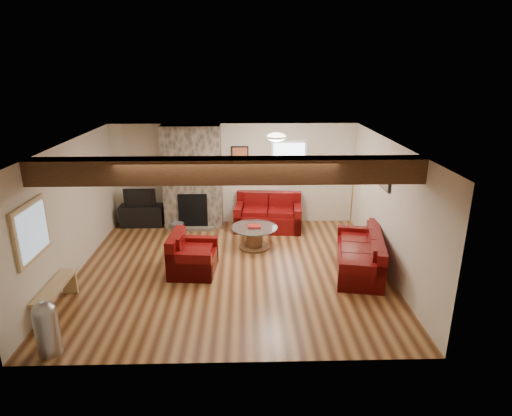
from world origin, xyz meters
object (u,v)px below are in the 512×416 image
Objects in this scene: sofa_three at (359,252)px; loveseat at (268,212)px; coffee_table at (254,237)px; floor_lamp at (354,176)px; television at (140,197)px; tv_cabinet at (142,215)px; armchair_red at (193,253)px.

loveseat reaches higher than sofa_three.
floor_lamp reaches higher than coffee_table.
television is at bearing 152.30° from coffee_table.
sofa_three is at bearing -28.19° from tv_cabinet.
armchair_red is 0.91× the size of tv_cabinet.
coffee_table is (1.21, 1.11, -0.15)m from armchair_red.
armchair_red is 1.65m from coffee_table.
tv_cabinet is (-2.77, 1.45, 0.02)m from coffee_table.
loveseat is at bearing 173.11° from floor_lamp.
coffee_table is 1.28× the size of television.
television reaches higher than coffee_table.
loveseat is at bearing -5.47° from television.
sofa_three is 3.23m from armchair_red.
coffee_table is (-2.02, 1.11, -0.13)m from sofa_three.
floor_lamp is at bearing -1.27° from loveseat.
tv_cabinet is at bearing 35.97° from armchair_red.
armchair_red is 0.60× the size of floor_lamp.
television is (-4.79, 2.57, 0.38)m from sofa_three.
armchair_red is at bearing -58.64° from tv_cabinet.
coffee_table is at bearing -107.59° from sofa_three.
tv_cabinet is 5.25m from floor_lamp.
sofa_three is at bearing -48.28° from loveseat.
tv_cabinet reaches higher than coffee_table.
floor_lamp is (3.55, 2.02, 0.99)m from armchair_red.
television is 0.48× the size of floor_lamp.
floor_lamp reaches higher than tv_cabinet.
tv_cabinet is at bearing 0.00° from television.
coffee_table is 0.94× the size of tv_cabinet.
television is 5.17m from floor_lamp.
tv_cabinet is (-4.79, 2.57, -0.11)m from sofa_three.
floor_lamp is (0.32, 2.03, 1.00)m from sofa_three.
floor_lamp is (1.97, -0.24, 0.96)m from loveseat.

